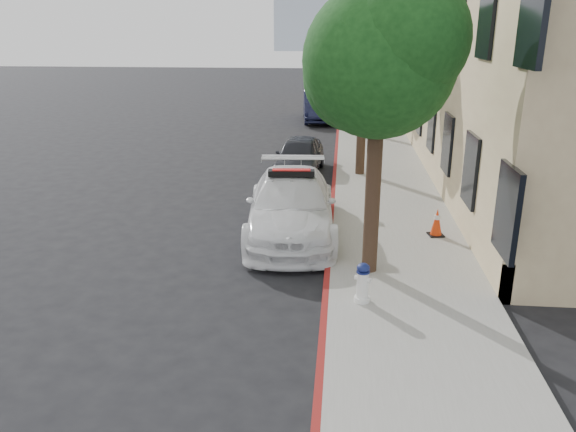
# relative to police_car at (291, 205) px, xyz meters

# --- Properties ---
(ground) EXTENTS (120.00, 120.00, 0.00)m
(ground) POSITION_rel_police_car_xyz_m (-1.10, -0.33, -0.75)
(ground) COLOR black
(ground) RESTS_ON ground
(sidewalk) EXTENTS (3.20, 50.00, 0.15)m
(sidewalk) POSITION_rel_police_car_xyz_m (2.50, 9.67, -0.67)
(sidewalk) COLOR gray
(sidewalk) RESTS_ON ground
(curb_strip) EXTENTS (0.12, 50.00, 0.15)m
(curb_strip) POSITION_rel_police_car_xyz_m (0.96, 9.67, -0.67)
(curb_strip) COLOR maroon
(curb_strip) RESTS_ON ground
(building) EXTENTS (8.00, 36.00, 10.00)m
(building) POSITION_rel_police_car_xyz_m (8.10, 14.67, 4.25)
(building) COLOR tan
(building) RESTS_ON ground
(tree_near) EXTENTS (2.92, 2.82, 5.62)m
(tree_near) POSITION_rel_police_car_xyz_m (1.83, -2.34, 3.53)
(tree_near) COLOR black
(tree_near) RESTS_ON sidewalk
(tree_mid) EXTENTS (2.77, 2.64, 5.43)m
(tree_mid) POSITION_rel_police_car_xyz_m (1.83, 5.66, 3.41)
(tree_mid) COLOR black
(tree_mid) RESTS_ON sidewalk
(tree_far) EXTENTS (3.10, 3.00, 5.81)m
(tree_far) POSITION_rel_police_car_xyz_m (1.83, 13.66, 3.64)
(tree_far) COLOR black
(tree_far) RESTS_ON sidewalk
(police_car) EXTENTS (2.45, 5.26, 1.64)m
(police_car) POSITION_rel_police_car_xyz_m (0.00, 0.00, 0.00)
(police_car) COLOR white
(police_car) RESTS_ON ground
(parked_car_mid) EXTENTS (1.69, 3.82, 1.28)m
(parked_car_mid) POSITION_rel_police_car_xyz_m (-0.27, 6.03, -0.11)
(parked_car_mid) COLOR #212229
(parked_car_mid) RESTS_ON ground
(parked_car_far) EXTENTS (2.12, 4.98, 1.60)m
(parked_car_far) POSITION_rel_police_car_xyz_m (-0.10, 17.76, 0.05)
(parked_car_far) COLOR #141732
(parked_car_far) RESTS_ON ground
(fire_hydrant) EXTENTS (0.31, 0.28, 0.74)m
(fire_hydrant) POSITION_rel_police_car_xyz_m (1.62, -3.73, -0.24)
(fire_hydrant) COLOR white
(fire_hydrant) RESTS_ON sidewalk
(traffic_cone) EXTENTS (0.40, 0.40, 0.67)m
(traffic_cone) POSITION_rel_police_car_xyz_m (3.45, -0.16, -0.27)
(traffic_cone) COLOR black
(traffic_cone) RESTS_ON sidewalk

